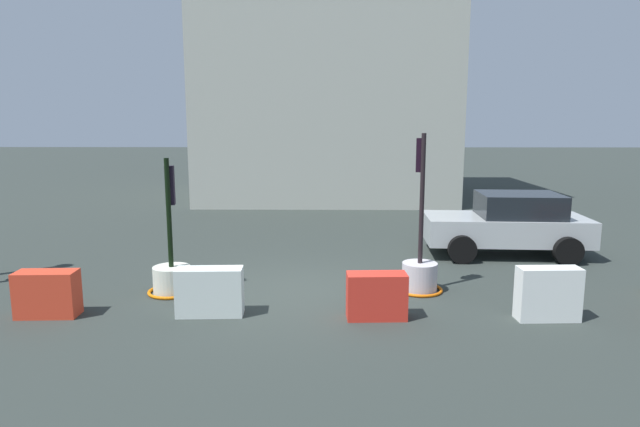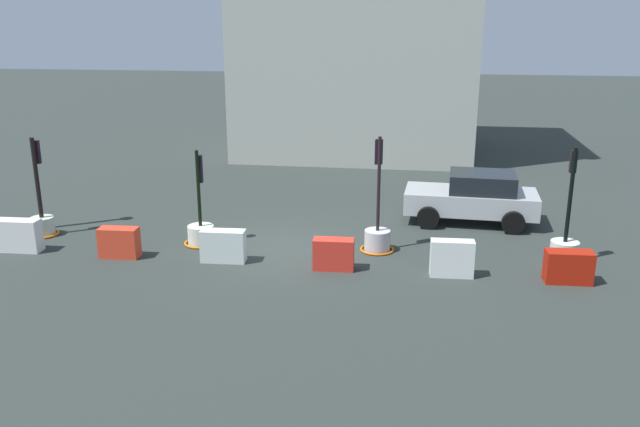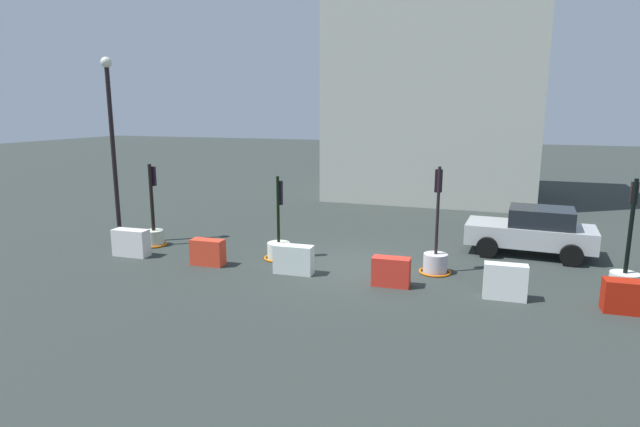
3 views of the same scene
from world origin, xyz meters
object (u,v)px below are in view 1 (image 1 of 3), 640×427
Objects in this scene: traffic_light_1 at (172,273)px; construction_barrier_1 at (47,294)px; construction_barrier_4 at (548,294)px; car_silver_hatchback at (508,224)px; construction_barrier_3 at (377,296)px; construction_barrier_2 at (210,292)px; traffic_light_2 at (420,267)px.

traffic_light_1 reaches higher than construction_barrier_1.
construction_barrier_4 is 4.62m from car_silver_hatchback.
car_silver_hatchback is at bearing 22.91° from traffic_light_1.
car_silver_hatchback is at bearing 79.91° from construction_barrier_4.
construction_barrier_4 is at bearing -11.53° from traffic_light_1.
traffic_light_1 is at bearing 160.76° from construction_barrier_3.
construction_barrier_4 reaches higher than construction_barrier_2.
traffic_light_1 is 0.66× the size of car_silver_hatchback.
construction_barrier_2 is 0.29× the size of car_silver_hatchback.
traffic_light_1 is at bearing -157.09° from car_silver_hatchback.
traffic_light_2 reaches higher than traffic_light_1.
traffic_light_2 is 2.94× the size of construction_barrier_4.
traffic_light_2 is 3.02× the size of construction_barrier_3.
construction_barrier_1 is 8.45m from construction_barrier_4.
construction_barrier_1 is 1.01× the size of construction_barrier_3.
construction_barrier_3 is at bearing -0.25° from construction_barrier_1.
car_silver_hatchback is at bearing 48.03° from traffic_light_2.
traffic_light_2 reaches higher than construction_barrier_1.
traffic_light_2 is at bearing 12.85° from construction_barrier_1.
traffic_light_1 reaches higher than car_silver_hatchback.
car_silver_hatchback reaches higher than construction_barrier_2.
traffic_light_1 reaches higher than construction_barrier_4.
construction_barrier_3 is at bearing -2.34° from construction_barrier_2.
construction_barrier_4 is at bearing -0.52° from construction_barrier_3.
construction_barrier_2 is at bearing -50.73° from traffic_light_1.
construction_barrier_2 reaches higher than construction_barrier_1.
construction_barrier_3 is 5.83m from car_silver_hatchback.
traffic_light_1 is 2.57× the size of construction_barrier_3.
construction_barrier_3 is 0.98× the size of construction_barrier_4.
construction_barrier_1 is at bearing -178.09° from construction_barrier_2.
car_silver_hatchback is at bearing 50.92° from construction_barrier_3.
traffic_light_1 is 2.51× the size of construction_barrier_4.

